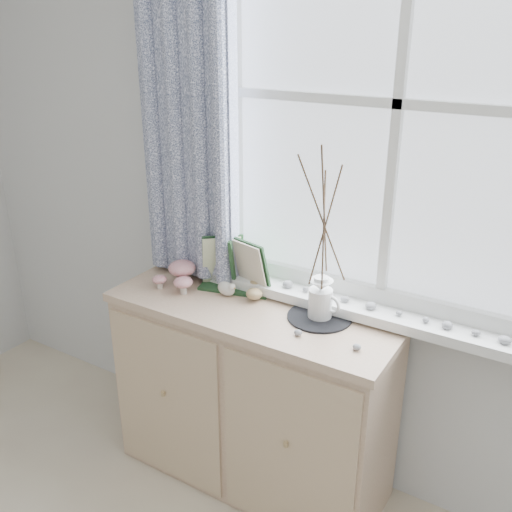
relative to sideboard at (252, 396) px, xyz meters
The scene contains 8 objects.
sideboard is the anchor object (origin of this frame).
botanical_book 0.57m from the sideboard, 154.32° to the left, with size 0.35×0.13×0.25m, color #1D3D20, non-canonical shape.
toadstool_cluster 0.61m from the sideboard, behind, with size 0.19×0.17×0.11m.
wooden_eggs 0.47m from the sideboard, 114.26° to the left, with size 0.10×0.12×0.08m.
songbird_figurine 0.48m from the sideboard, 163.79° to the left, with size 0.12×0.06×0.06m, color silver, non-canonical shape.
crocheted_doily 0.51m from the sideboard, 13.67° to the left, with size 0.25×0.25×0.01m, color black.
twig_pitcher 0.87m from the sideboard, 13.67° to the left, with size 0.31×0.31×0.70m.
sideboard_pebbles 0.56m from the sideboard, ahead, with size 0.25×0.19×0.02m.
Camera 1 is at (0.92, 0.04, 1.91)m, focal length 40.00 mm.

